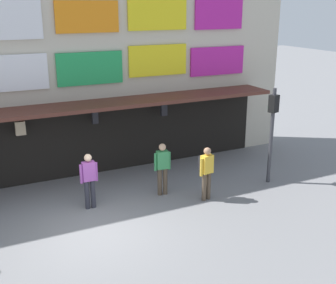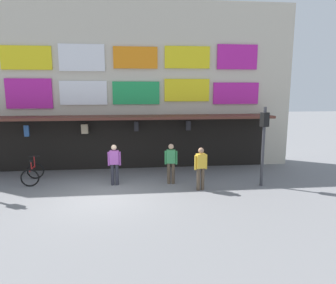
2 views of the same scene
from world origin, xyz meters
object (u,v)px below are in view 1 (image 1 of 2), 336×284
object	(u,v)px
traffic_light_far	(272,121)
pedestrian_in_green	(206,169)
pedestrian_in_black	(162,166)
pedestrian_in_blue	(89,178)

from	to	relation	value
traffic_light_far	pedestrian_in_green	distance (m)	2.85
pedestrian_in_black	pedestrian_in_blue	world-z (taller)	same
pedestrian_in_black	pedestrian_in_green	bearing A→B (deg)	-40.52
pedestrian_in_green	pedestrian_in_blue	bearing A→B (deg)	164.14
pedestrian_in_green	pedestrian_in_black	bearing A→B (deg)	139.48
traffic_light_far	pedestrian_in_blue	bearing A→B (deg)	173.42
pedestrian_in_black	pedestrian_in_blue	distance (m)	2.31
traffic_light_far	pedestrian_in_black	size ratio (longest dim) A/B	1.90
pedestrian_in_black	traffic_light_far	bearing A→B (deg)	-9.77
pedestrian_in_black	pedestrian_in_blue	bearing A→B (deg)	178.52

